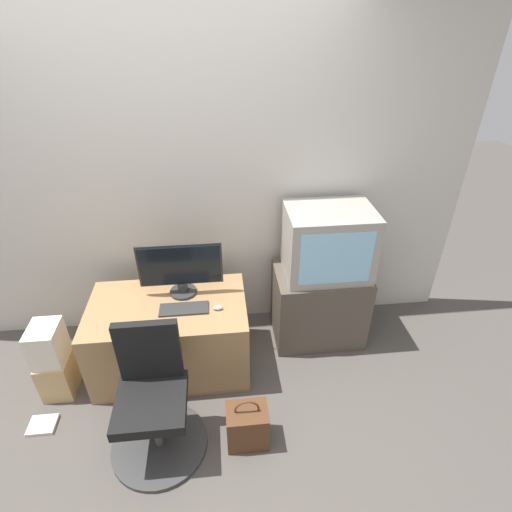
# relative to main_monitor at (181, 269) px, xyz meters

# --- Properties ---
(ground_plane) EXTENTS (12.00, 12.00, 0.00)m
(ground_plane) POSITION_rel_main_monitor_xyz_m (-0.03, -0.92, -0.78)
(ground_plane) COLOR #4C4742
(wall_back) EXTENTS (4.40, 0.05, 2.60)m
(wall_back) POSITION_rel_main_monitor_xyz_m (-0.03, 0.41, 0.52)
(wall_back) COLOR beige
(wall_back) RESTS_ON ground_plane
(desk) EXTENTS (1.09, 0.65, 0.57)m
(desk) POSITION_rel_main_monitor_xyz_m (-0.11, -0.13, -0.49)
(desk) COLOR #937047
(desk) RESTS_ON ground_plane
(side_stand) EXTENTS (0.70, 0.47, 0.61)m
(side_stand) POSITION_rel_main_monitor_xyz_m (1.03, 0.08, -0.47)
(side_stand) COLOR #4C4238
(side_stand) RESTS_ON ground_plane
(main_monitor) EXTENTS (0.58, 0.19, 0.40)m
(main_monitor) POSITION_rel_main_monitor_xyz_m (0.00, 0.00, 0.00)
(main_monitor) COLOR #2D2D2D
(main_monitor) RESTS_ON desk
(keyboard) EXTENTS (0.33, 0.13, 0.01)m
(keyboard) POSITION_rel_main_monitor_xyz_m (0.01, -0.19, -0.20)
(keyboard) COLOR #2D2D2D
(keyboard) RESTS_ON desk
(mouse) EXTENTS (0.07, 0.04, 0.03)m
(mouse) POSITION_rel_main_monitor_xyz_m (0.24, -0.22, -0.19)
(mouse) COLOR silver
(mouse) RESTS_ON desk
(crt_tv) EXTENTS (0.62, 0.45, 0.51)m
(crt_tv) POSITION_rel_main_monitor_xyz_m (1.06, 0.09, 0.09)
(crt_tv) COLOR gray
(crt_tv) RESTS_ON side_stand
(office_chair) EXTENTS (0.59, 0.59, 0.85)m
(office_chair) POSITION_rel_main_monitor_xyz_m (-0.16, -0.76, -0.46)
(office_chair) COLOR #333333
(office_chair) RESTS_ON ground_plane
(cardboard_box_lower) EXTENTS (0.21, 0.26, 0.30)m
(cardboard_box_lower) POSITION_rel_main_monitor_xyz_m (-0.89, -0.28, -0.63)
(cardboard_box_lower) COLOR tan
(cardboard_box_lower) RESTS_ON ground_plane
(cardboard_box_upper) EXTENTS (0.19, 0.24, 0.28)m
(cardboard_box_upper) POSITION_rel_main_monitor_xyz_m (-0.89, -0.28, -0.34)
(cardboard_box_upper) COLOR beige
(cardboard_box_upper) RESTS_ON cardboard_box_lower
(handbag) EXTENTS (0.25, 0.19, 0.37)m
(handbag) POSITION_rel_main_monitor_xyz_m (0.38, -0.82, -0.64)
(handbag) COLOR #4C2D19
(handbag) RESTS_ON ground_plane
(book) EXTENTS (0.17, 0.14, 0.02)m
(book) POSITION_rel_main_monitor_xyz_m (-0.94, -0.58, -0.77)
(book) COLOR beige
(book) RESTS_ON ground_plane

